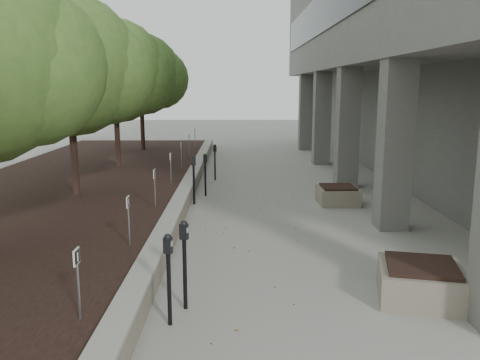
{
  "coord_description": "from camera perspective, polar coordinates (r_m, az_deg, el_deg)",
  "views": [
    {
      "loc": [
        -0.32,
        -5.42,
        3.37
      ],
      "look_at": [
        -0.23,
        6.58,
        1.07
      ],
      "focal_mm": 36.67,
      "sensor_mm": 36.0,
      "label": 1
    }
  ],
  "objects": [
    {
      "name": "parking_sign_4",
      "position": [
        12.34,
        -9.88,
        -0.97
      ],
      "size": [
        0.04,
        0.22,
        0.96
      ],
      "primitive_type": null,
      "color": "black",
      "rests_on": "planting_bed"
    },
    {
      "name": "parking_meter_2",
      "position": [
        7.13,
        -8.27,
        -11.43
      ],
      "size": [
        0.16,
        0.13,
        1.36
      ],
      "primitive_type": null,
      "rotation": [
        0.0,
        0.0,
        -0.32
      ],
      "color": "black",
      "rests_on": "ground"
    },
    {
      "name": "parking_sign_8",
      "position": [
        24.13,
        -5.27,
        4.87
      ],
      "size": [
        0.04,
        0.22,
        0.96
      ],
      "primitive_type": null,
      "color": "black",
      "rests_on": "planting_bed"
    },
    {
      "name": "planting_bed",
      "position": [
        15.64,
        -19.76,
        -1.5
      ],
      "size": [
        7.0,
        26.0,
        0.4
      ],
      "primitive_type": "cube",
      "color": "black",
      "rests_on": "ground"
    },
    {
      "name": "parking_meter_4",
      "position": [
        15.23,
        -4.06,
        0.59
      ],
      "size": [
        0.15,
        0.12,
        1.33
      ],
      "primitive_type": null,
      "rotation": [
        0.0,
        0.0,
        0.26
      ],
      "color": "black",
      "rests_on": "ground"
    },
    {
      "name": "parking_sign_7",
      "position": [
        21.16,
        -5.94,
        4.02
      ],
      "size": [
        0.04,
        0.22,
        0.96
      ],
      "primitive_type": null,
      "color": "black",
      "rests_on": "planting_bed"
    },
    {
      "name": "crabapple_tree_5",
      "position": [
        23.84,
        -11.43,
        10.03
      ],
      "size": [
        4.6,
        4.0,
        5.44
      ],
      "primitive_type": null,
      "color": "#3D6325",
      "rests_on": "planting_bed"
    },
    {
      "name": "crabapple_tree_4",
      "position": [
        18.95,
        -14.31,
        9.76
      ],
      "size": [
        4.6,
        4.0,
        5.44
      ],
      "primitive_type": null,
      "color": "#3D6325",
      "rests_on": "planting_bed"
    },
    {
      "name": "retaining_wall",
      "position": [
        14.83,
        -6.24,
        -1.37
      ],
      "size": [
        0.39,
        26.0,
        0.5
      ],
      "primitive_type": null,
      "color": "gray",
      "rests_on": "ground"
    },
    {
      "name": "parking_sign_5",
      "position": [
        15.26,
        -8.06,
        1.33
      ],
      "size": [
        0.04,
        0.22,
        0.96
      ],
      "primitive_type": null,
      "color": "black",
      "rests_on": "planting_bed"
    },
    {
      "name": "parking_sign_3",
      "position": [
        9.48,
        -12.81,
        -4.69
      ],
      "size": [
        0.04,
        0.22,
        0.96
      ],
      "primitive_type": null,
      "color": "black",
      "rests_on": "planting_bed"
    },
    {
      "name": "crabapple_tree_3",
      "position": [
        14.15,
        -19.14,
        9.24
      ],
      "size": [
        4.6,
        4.0,
        5.44
      ],
      "primitive_type": null,
      "color": "#3D6325",
      "rests_on": "planting_bed"
    },
    {
      "name": "planter_back",
      "position": [
        14.56,
        11.3,
        -1.7
      ],
      "size": [
        1.15,
        1.15,
        0.53
      ],
      "primitive_type": null,
      "rotation": [
        0.0,
        0.0,
        0.02
      ],
      "color": "gray",
      "rests_on": "ground"
    },
    {
      "name": "parking_sign_2",
      "position": [
        6.73,
        -18.31,
        -11.47
      ],
      "size": [
        0.04,
        0.22,
        0.96
      ],
      "primitive_type": null,
      "color": "black",
      "rests_on": "planting_bed"
    },
    {
      "name": "parking_sign_6",
      "position": [
        18.2,
        -6.83,
        2.89
      ],
      "size": [
        0.04,
        0.22,
        0.96
      ],
      "primitive_type": null,
      "color": "black",
      "rests_on": "planting_bed"
    },
    {
      "name": "berry_scatter",
      "position": [
        10.95,
        0.76,
        -7.03
      ],
      "size": [
        3.3,
        14.1,
        0.02
      ],
      "primitive_type": null,
      "color": "maroon",
      "rests_on": "ground"
    },
    {
      "name": "planter_front",
      "position": [
        8.51,
        20.28,
        -11.01
      ],
      "size": [
        1.54,
        1.54,
        0.6
      ],
      "primitive_type": null,
      "rotation": [
        0.0,
        0.0,
        -0.23
      ],
      "color": "gray",
      "rests_on": "ground"
    },
    {
      "name": "parking_meter_3",
      "position": [
        14.16,
        -5.4,
        0.01
      ],
      "size": [
        0.15,
        0.11,
        1.44
      ],
      "primitive_type": null,
      "rotation": [
        0.0,
        0.0,
        -0.05
      ],
      "color": "black",
      "rests_on": "ground"
    },
    {
      "name": "parking_meter_5",
      "position": [
        17.78,
        -2.94,
        2.07
      ],
      "size": [
        0.15,
        0.13,
        1.33
      ],
      "primitive_type": null,
      "rotation": [
        0.0,
        0.0,
        0.28
      ],
      "color": "black",
      "rests_on": "ground"
    },
    {
      "name": "parking_meter_1",
      "position": [
        7.58,
        -6.45,
        -9.82
      ],
      "size": [
        0.17,
        0.14,
        1.41
      ],
      "primitive_type": null,
      "rotation": [
        0.0,
        0.0,
        -0.38
      ],
      "color": "black",
      "rests_on": "ground"
    }
  ]
}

